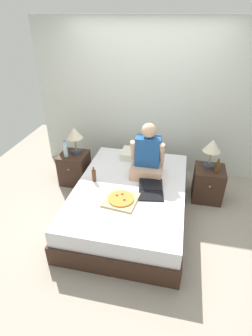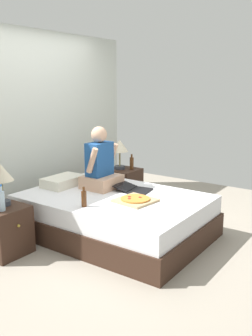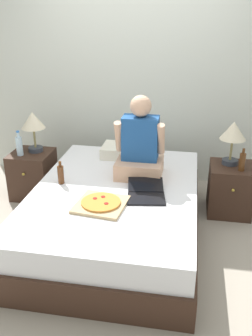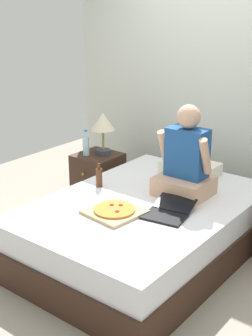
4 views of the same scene
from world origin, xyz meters
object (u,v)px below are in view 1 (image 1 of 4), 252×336
(lamp_on_right_nightstand, at_px, (212,148))
(pizza_box, at_px, (121,199))
(lamp_on_left_nightstand, at_px, (74,135))
(person_seated, at_px, (148,157))
(water_bottle, at_px, (65,150))
(beer_bottle_on_bed, at_px, (94,175))
(beer_bottle, at_px, (217,167))
(laptop, at_px, (151,192))
(bed, at_px, (130,201))
(nightstand_right, at_px, (208,184))
(nightstand_left, at_px, (75,168))

(lamp_on_right_nightstand, bearing_deg, pizza_box, -137.16)
(lamp_on_left_nightstand, bearing_deg, person_seated, -15.89)
(person_seated, distance_m, pizza_box, 0.77)
(water_bottle, xyz_separation_m, lamp_on_right_nightstand, (2.23, 0.14, 0.22))
(lamp_on_right_nightstand, xyz_separation_m, beer_bottle_on_bed, (-1.58, -0.68, -0.26))
(lamp_on_left_nightstand, distance_m, lamp_on_right_nightstand, 2.11)
(water_bottle, distance_m, lamp_on_right_nightstand, 2.24)
(beer_bottle, distance_m, laptop, 1.08)
(bed, distance_m, beer_bottle_on_bed, 0.62)
(water_bottle, xyz_separation_m, person_seated, (1.34, -0.21, 0.15))
(lamp_on_left_nightstand, bearing_deg, bed, -33.50)
(lamp_on_left_nightstand, xyz_separation_m, lamp_on_right_nightstand, (2.11, 0.00, 0.00))
(water_bottle, relative_size, pizza_box, 0.62)
(lamp_on_right_nightstand, relative_size, beer_bottle, 1.96)
(lamp_on_right_nightstand, distance_m, laptop, 1.15)
(beer_bottle_on_bed, bearing_deg, beer_bottle, 17.45)
(bed, relative_size, pizza_box, 4.85)
(nightstand_right, distance_m, laptop, 1.12)
(nightstand_right, bearing_deg, lamp_on_right_nightstand, 120.93)
(laptop, bearing_deg, water_bottle, 155.94)
(bed, height_order, lamp_on_left_nightstand, lamp_on_left_nightstand)
(lamp_on_left_nightstand, height_order, beer_bottle_on_bed, lamp_on_left_nightstand)
(nightstand_right, distance_m, person_seated, 1.09)
(lamp_on_left_nightstand, height_order, person_seated, person_seated)
(nightstand_left, distance_m, water_bottle, 0.39)
(water_bottle, relative_size, nightstand_right, 0.53)
(pizza_box, bearing_deg, nightstand_right, 40.67)
(bed, distance_m, water_bottle, 1.35)
(pizza_box, bearing_deg, beer_bottle_on_bed, 142.82)
(bed, distance_m, nightstand_right, 1.26)
(water_bottle, distance_m, beer_bottle_on_bed, 0.84)
(bed, height_order, pizza_box, pizza_box)
(bed, height_order, water_bottle, water_bottle)
(bed, xyz_separation_m, nightstand_left, (-1.09, 0.64, 0.02))
(laptop, xyz_separation_m, pizza_box, (-0.35, -0.24, -0.00))
(water_bottle, height_order, person_seated, person_seated)
(nightstand_right, relative_size, person_seated, 0.67)
(lamp_on_left_nightstand, distance_m, nightstand_right, 2.22)
(beer_bottle, bearing_deg, beer_bottle_on_bed, -162.55)
(water_bottle, relative_size, beer_bottle, 1.20)
(bed, xyz_separation_m, beer_bottle, (1.16, 0.54, 0.38))
(nightstand_right, xyz_separation_m, lamp_on_right_nightstand, (-0.03, 0.05, 0.59))
(lamp_on_left_nightstand, height_order, nightstand_right, lamp_on_left_nightstand)
(pizza_box, bearing_deg, beer_bottle, 36.01)
(nightstand_right, bearing_deg, beer_bottle_on_bed, -158.68)
(nightstand_right, bearing_deg, water_bottle, -177.72)
(lamp_on_left_nightstand, bearing_deg, pizza_box, -45.98)
(bed, bearing_deg, laptop, -18.64)
(person_seated, bearing_deg, pizza_box, -108.35)
(nightstand_left, xyz_separation_m, beer_bottle, (2.25, -0.10, 0.36))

